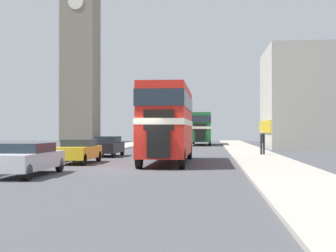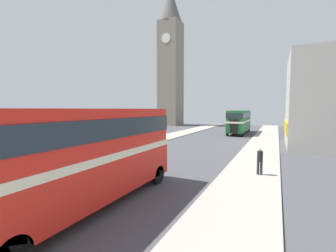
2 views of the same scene
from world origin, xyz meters
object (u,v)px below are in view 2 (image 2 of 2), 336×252
car_parked_mid (10,178)px  pedestrian_walking (260,159)px  bus_distant (239,120)px  car_parked_far (106,154)px  double_decker_bus (92,149)px  church_tower (171,56)px

car_parked_mid → pedestrian_walking: pedestrian_walking is taller
bus_distant → car_parked_far: bearing=-102.9°
bus_distant → car_parked_mid: size_ratio=2.57×
car_parked_mid → car_parked_far: size_ratio=1.05×
bus_distant → car_parked_far: (-6.15, -26.92, -1.64)m
double_decker_bus → pedestrian_walking: (6.21, 7.93, -1.45)m
bus_distant → church_tower: 28.60m
double_decker_bus → car_parked_far: double_decker_bus is taller
car_parked_far → pedestrian_walking: (11.17, 1.53, 0.33)m
church_tower → bus_distant: bearing=-34.6°
car_parked_mid → bus_distant: bearing=79.5°
double_decker_bus → car_parked_far: bearing=127.8°
pedestrian_walking → double_decker_bus: bearing=-128.1°
car_parked_mid → car_parked_far: car_parked_far is taller
double_decker_bus → church_tower: size_ratio=0.28×
car_parked_mid → church_tower: size_ratio=0.12×
double_decker_bus → bus_distant: size_ratio=0.90×
double_decker_bus → pedestrian_walking: double_decker_bus is taller
car_parked_far → double_decker_bus: bearing=-52.2°
car_parked_mid → pedestrian_walking: bearing=37.1°
car_parked_far → pedestrian_walking: bearing=7.8°
double_decker_bus → bus_distant: 33.34m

